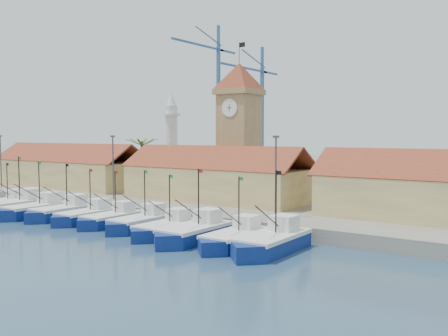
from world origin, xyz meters
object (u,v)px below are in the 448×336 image
Objects in this scene: minaret at (172,140)px; boat_5 at (110,220)px; clock_tower at (239,126)px; boat_0 at (2,205)px.

boat_5 is at bearing -64.29° from minaret.
minaret reaches higher than boat_5.
boat_5 is 0.39× the size of clock_tower.
clock_tower is at bearing 82.23° from boat_5.
boat_5 is at bearing -97.77° from clock_tower.
boat_0 is 35.76m from clock_tower.
minaret is at bearing 172.39° from clock_tower.
boat_5 is 25.54m from clock_tower.
boat_0 reaches higher than boat_5.
minaret is (-11.90, 24.72, 9.03)m from boat_5.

